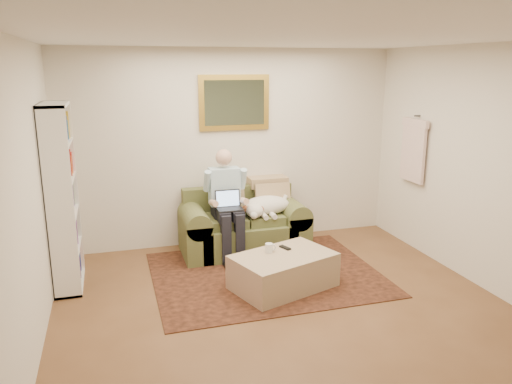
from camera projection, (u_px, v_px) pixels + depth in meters
name	position (u px, v px, depth m)	size (l,w,h in m)	color
room_shell	(287.00, 183.00, 4.68)	(4.51, 5.00, 2.61)	brown
rug	(266.00, 274.00, 5.84)	(2.58, 2.06, 0.01)	black
sofa	(243.00, 230.00, 6.52)	(1.61, 0.82, 0.97)	brown
seated_man	(228.00, 205.00, 6.22)	(0.53, 0.76, 1.36)	#8CC3D8
laptop	(229.00, 204.00, 6.16)	(0.31, 0.25, 0.23)	black
sleeping_dog	(266.00, 205.00, 6.45)	(0.66, 0.42, 0.25)	white
ottoman	(283.00, 271.00, 5.44)	(1.06, 0.68, 0.39)	tan
coffee_mug	(269.00, 248.00, 5.45)	(0.08, 0.08, 0.10)	white
tv_remote	(285.00, 248.00, 5.57)	(0.05, 0.15, 0.02)	black
bookshelf	(62.00, 197.00, 5.33)	(0.28, 0.80, 2.00)	white
wall_mirror	(234.00, 103.00, 6.51)	(0.94, 0.04, 0.72)	gold
hanging_shirt	(413.00, 147.00, 6.43)	(0.06, 0.52, 0.90)	beige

